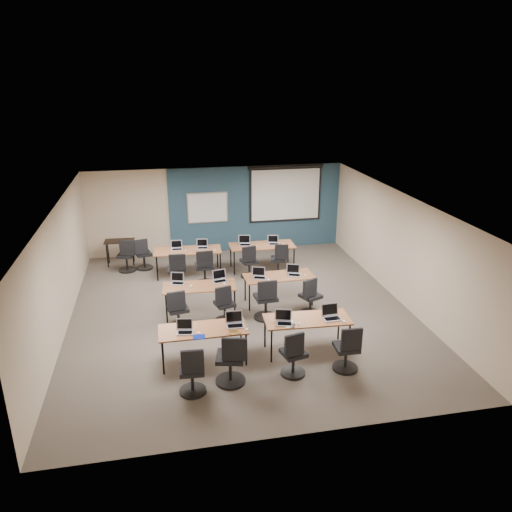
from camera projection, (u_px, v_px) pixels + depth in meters
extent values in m
cube|color=#6B6354|center=(241.00, 311.00, 12.04)|extent=(8.00, 9.00, 0.02)
cube|color=white|center=(240.00, 202.00, 11.11)|extent=(8.00, 9.00, 0.02)
cube|color=beige|center=(217.00, 210.00, 15.72)|extent=(8.00, 0.04, 2.70)
cube|color=beige|center=(291.00, 362.00, 7.44)|extent=(8.00, 0.04, 2.70)
cube|color=beige|center=(60.00, 271.00, 10.84)|extent=(0.04, 9.00, 2.70)
cube|color=beige|center=(400.00, 248.00, 12.31)|extent=(0.04, 9.00, 2.70)
cube|color=#3D5977|center=(256.00, 208.00, 15.92)|extent=(5.50, 0.04, 2.70)
cube|color=#B5B5B5|center=(208.00, 208.00, 15.56)|extent=(1.28, 0.02, 0.98)
cube|color=white|center=(208.00, 208.00, 15.56)|extent=(1.20, 0.02, 0.90)
cube|color=black|center=(285.00, 193.00, 15.88)|extent=(2.32, 0.03, 1.82)
cube|color=white|center=(286.00, 195.00, 15.89)|extent=(2.20, 0.02, 1.62)
cylinder|color=black|center=(286.00, 167.00, 15.59)|extent=(2.40, 0.10, 0.10)
cube|color=#9E6330|center=(203.00, 329.00, 9.70)|extent=(1.72, 0.72, 0.03)
cylinder|color=black|center=(163.00, 358.00, 9.41)|extent=(0.04, 0.04, 0.70)
cylinder|color=black|center=(246.00, 349.00, 9.70)|extent=(0.04, 0.04, 0.70)
cylinder|color=black|center=(162.00, 342.00, 9.96)|extent=(0.04, 0.04, 0.70)
cylinder|color=black|center=(241.00, 335.00, 10.25)|extent=(0.04, 0.04, 0.70)
cube|color=#99632A|center=(307.00, 319.00, 10.10)|extent=(1.74, 0.72, 0.03)
cylinder|color=black|center=(271.00, 347.00, 9.80)|extent=(0.04, 0.04, 0.70)
cylinder|color=black|center=(349.00, 339.00, 10.10)|extent=(0.04, 0.04, 0.70)
cylinder|color=black|center=(265.00, 332.00, 10.36)|extent=(0.04, 0.04, 0.70)
cylinder|color=black|center=(339.00, 325.00, 10.66)|extent=(0.04, 0.04, 0.70)
cube|color=brown|center=(199.00, 286.00, 11.66)|extent=(1.70, 0.71, 0.03)
cylinder|color=black|center=(167.00, 309.00, 11.37)|extent=(0.04, 0.04, 0.70)
cylinder|color=black|center=(235.00, 303.00, 11.66)|extent=(0.04, 0.04, 0.70)
cylinder|color=black|center=(166.00, 298.00, 11.91)|extent=(0.04, 0.04, 0.70)
cylinder|color=black|center=(231.00, 293.00, 12.20)|extent=(0.04, 0.04, 0.70)
cube|color=olive|center=(279.00, 276.00, 12.24)|extent=(1.70, 0.71, 0.03)
cylinder|color=black|center=(249.00, 297.00, 11.95)|extent=(0.04, 0.04, 0.70)
cylinder|color=black|center=(313.00, 292.00, 12.24)|extent=(0.04, 0.04, 0.70)
cylinder|color=black|center=(245.00, 288.00, 12.49)|extent=(0.04, 0.04, 0.70)
cylinder|color=black|center=(306.00, 283.00, 12.78)|extent=(0.04, 0.04, 0.70)
cube|color=#A3753D|center=(188.00, 250.00, 14.02)|extent=(1.87, 0.78, 0.03)
cylinder|color=black|center=(157.00, 269.00, 13.69)|extent=(0.04, 0.04, 0.70)
cylinder|color=black|center=(220.00, 264.00, 14.01)|extent=(0.04, 0.04, 0.70)
cylinder|color=black|center=(157.00, 261.00, 14.29)|extent=(0.04, 0.04, 0.70)
cylinder|color=black|center=(218.00, 256.00, 14.62)|extent=(0.04, 0.04, 0.70)
cube|color=olive|center=(262.00, 245.00, 14.42)|extent=(1.87, 0.78, 0.03)
cylinder|color=black|center=(234.00, 263.00, 14.09)|extent=(0.04, 0.04, 0.70)
cylinder|color=black|center=(294.00, 259.00, 14.41)|extent=(0.04, 0.04, 0.70)
cylinder|color=black|center=(231.00, 256.00, 14.69)|extent=(0.04, 0.04, 0.70)
cylinder|color=black|center=(288.00, 252.00, 15.01)|extent=(0.04, 0.04, 0.70)
cube|color=#ABABB8|center=(185.00, 333.00, 9.54)|extent=(0.31, 0.23, 0.02)
cube|color=black|center=(185.00, 332.00, 9.51)|extent=(0.26, 0.13, 0.00)
cube|color=#ABABB8|center=(184.00, 324.00, 9.61)|extent=(0.31, 0.06, 0.22)
cube|color=black|center=(184.00, 324.00, 9.60)|extent=(0.27, 0.04, 0.18)
ellipsoid|color=white|center=(199.00, 333.00, 9.52)|extent=(0.06, 0.10, 0.03)
cylinder|color=black|center=(193.00, 391.00, 8.98)|extent=(0.49, 0.49, 0.05)
cylinder|color=black|center=(192.00, 382.00, 8.92)|extent=(0.06, 0.06, 0.43)
cube|color=black|center=(192.00, 369.00, 8.83)|extent=(0.43, 0.43, 0.08)
cube|color=black|center=(193.00, 362.00, 8.55)|extent=(0.39, 0.06, 0.44)
cube|color=#ACABB4|center=(235.00, 326.00, 9.79)|extent=(0.35, 0.25, 0.02)
cube|color=black|center=(235.00, 326.00, 9.77)|extent=(0.29, 0.15, 0.00)
cube|color=#ACABB4|center=(234.00, 317.00, 9.87)|extent=(0.35, 0.06, 0.24)
cube|color=black|center=(234.00, 317.00, 9.86)|extent=(0.30, 0.05, 0.20)
ellipsoid|color=white|center=(247.00, 329.00, 9.65)|extent=(0.08, 0.10, 0.03)
cylinder|color=black|center=(231.00, 381.00, 9.28)|extent=(0.56, 0.56, 0.05)
cylinder|color=black|center=(230.00, 370.00, 9.20)|extent=(0.06, 0.06, 0.50)
cube|color=black|center=(230.00, 357.00, 9.10)|extent=(0.50, 0.50, 0.08)
cube|color=black|center=(235.00, 349.00, 8.81)|extent=(0.46, 0.06, 0.44)
cube|color=#BABABC|center=(285.00, 324.00, 9.87)|extent=(0.34, 0.25, 0.02)
cube|color=black|center=(285.00, 324.00, 9.85)|extent=(0.29, 0.14, 0.00)
cube|color=#BABABC|center=(283.00, 315.00, 9.95)|extent=(0.34, 0.06, 0.23)
cube|color=black|center=(283.00, 315.00, 9.94)|extent=(0.30, 0.04, 0.19)
ellipsoid|color=white|center=(299.00, 323.00, 9.88)|extent=(0.08, 0.10, 0.03)
cylinder|color=black|center=(293.00, 373.00, 9.52)|extent=(0.48, 0.48, 0.05)
cylinder|color=black|center=(293.00, 364.00, 9.46)|extent=(0.06, 0.06, 0.42)
cube|color=black|center=(293.00, 353.00, 9.37)|extent=(0.42, 0.42, 0.08)
cube|color=black|center=(294.00, 345.00, 9.09)|extent=(0.38, 0.06, 0.44)
cube|color=#AEAEAE|center=(332.00, 319.00, 10.08)|extent=(0.36, 0.26, 0.02)
cube|color=black|center=(332.00, 318.00, 10.05)|extent=(0.31, 0.15, 0.00)
cube|color=#AEAEAE|center=(330.00, 309.00, 10.16)|extent=(0.36, 0.07, 0.25)
cube|color=black|center=(330.00, 310.00, 10.15)|extent=(0.32, 0.05, 0.20)
ellipsoid|color=white|center=(344.00, 321.00, 9.97)|extent=(0.09, 0.12, 0.04)
cylinder|color=black|center=(345.00, 368.00, 9.69)|extent=(0.50, 0.50, 0.05)
cylinder|color=black|center=(346.00, 359.00, 9.62)|extent=(0.06, 0.06, 0.44)
cube|color=black|center=(346.00, 347.00, 9.53)|extent=(0.44, 0.44, 0.08)
cube|color=black|center=(352.00, 339.00, 9.25)|extent=(0.40, 0.06, 0.44)
cube|color=silver|center=(178.00, 283.00, 11.77)|extent=(0.31, 0.23, 0.02)
cube|color=black|center=(178.00, 283.00, 11.74)|extent=(0.26, 0.13, 0.00)
cube|color=silver|center=(177.00, 277.00, 11.84)|extent=(0.31, 0.06, 0.22)
cube|color=black|center=(177.00, 277.00, 11.83)|extent=(0.27, 0.04, 0.18)
ellipsoid|color=white|center=(191.00, 286.00, 11.63)|extent=(0.08, 0.10, 0.03)
cylinder|color=black|center=(179.00, 327.00, 11.26)|extent=(0.49, 0.49, 0.05)
cylinder|color=black|center=(179.00, 319.00, 11.19)|extent=(0.06, 0.06, 0.43)
cube|color=black|center=(178.00, 309.00, 11.10)|extent=(0.43, 0.43, 0.08)
cube|color=black|center=(176.00, 301.00, 10.82)|extent=(0.40, 0.06, 0.44)
cube|color=silver|center=(220.00, 281.00, 11.89)|extent=(0.33, 0.24, 0.02)
cube|color=black|center=(220.00, 281.00, 11.86)|extent=(0.28, 0.14, 0.00)
cube|color=silver|center=(219.00, 274.00, 11.96)|extent=(0.33, 0.06, 0.23)
cube|color=black|center=(219.00, 274.00, 11.95)|extent=(0.29, 0.04, 0.19)
ellipsoid|color=white|center=(225.00, 284.00, 11.74)|extent=(0.06, 0.09, 0.03)
cylinder|color=black|center=(225.00, 320.00, 11.54)|extent=(0.46, 0.46, 0.05)
cylinder|color=black|center=(225.00, 313.00, 11.48)|extent=(0.06, 0.06, 0.41)
cube|color=black|center=(225.00, 304.00, 11.40)|extent=(0.41, 0.41, 0.08)
cube|color=black|center=(223.00, 296.00, 11.13)|extent=(0.37, 0.06, 0.44)
cube|color=silver|center=(260.00, 278.00, 12.08)|extent=(0.32, 0.23, 0.02)
cube|color=black|center=(260.00, 278.00, 12.06)|extent=(0.27, 0.13, 0.00)
cube|color=silver|center=(259.00, 271.00, 12.16)|extent=(0.32, 0.06, 0.22)
cube|color=black|center=(259.00, 271.00, 12.15)|extent=(0.28, 0.04, 0.18)
ellipsoid|color=white|center=(268.00, 280.00, 11.98)|extent=(0.09, 0.12, 0.04)
cylinder|color=black|center=(266.00, 317.00, 11.71)|extent=(0.55, 0.55, 0.05)
cylinder|color=black|center=(266.00, 308.00, 11.63)|extent=(0.06, 0.06, 0.49)
cube|color=black|center=(266.00, 297.00, 11.53)|extent=(0.49, 0.49, 0.08)
cube|color=black|center=(267.00, 290.00, 11.23)|extent=(0.45, 0.06, 0.44)
cube|color=silver|center=(294.00, 275.00, 12.24)|extent=(0.33, 0.24, 0.02)
cube|color=black|center=(295.00, 275.00, 12.22)|extent=(0.28, 0.14, 0.00)
cube|color=silver|center=(293.00, 269.00, 12.32)|extent=(0.33, 0.06, 0.22)
cube|color=black|center=(293.00, 269.00, 12.31)|extent=(0.29, 0.04, 0.18)
ellipsoid|color=white|center=(305.00, 275.00, 12.25)|extent=(0.07, 0.10, 0.03)
cylinder|color=black|center=(310.00, 313.00, 11.90)|extent=(0.48, 0.48, 0.05)
cylinder|color=black|center=(310.00, 306.00, 11.84)|extent=(0.06, 0.06, 0.43)
cube|color=black|center=(311.00, 296.00, 11.75)|extent=(0.43, 0.43, 0.08)
cube|color=black|center=(310.00, 288.00, 11.48)|extent=(0.39, 0.06, 0.44)
cube|color=silver|center=(177.00, 249.00, 14.03)|extent=(0.31, 0.23, 0.02)
cube|color=black|center=(177.00, 249.00, 14.00)|extent=(0.27, 0.13, 0.00)
cube|color=silver|center=(176.00, 244.00, 14.10)|extent=(0.31, 0.06, 0.22)
cube|color=black|center=(176.00, 244.00, 14.09)|extent=(0.28, 0.04, 0.18)
ellipsoid|color=white|center=(186.00, 251.00, 13.94)|extent=(0.08, 0.10, 0.03)
cylinder|color=black|center=(178.00, 286.00, 13.40)|extent=(0.53, 0.53, 0.05)
cylinder|color=black|center=(177.00, 279.00, 13.33)|extent=(0.06, 0.06, 0.47)
cube|color=black|center=(177.00, 269.00, 13.23)|extent=(0.47, 0.47, 0.08)
cube|color=black|center=(177.00, 262.00, 12.94)|extent=(0.43, 0.06, 0.44)
cube|color=#BDBDBD|center=(203.00, 248.00, 14.14)|extent=(0.31, 0.23, 0.02)
cube|color=black|center=(203.00, 248.00, 14.12)|extent=(0.27, 0.13, 0.00)
cube|color=#BDBDBD|center=(202.00, 243.00, 14.22)|extent=(0.31, 0.06, 0.22)
cube|color=black|center=(202.00, 243.00, 14.21)|extent=(0.27, 0.04, 0.18)
ellipsoid|color=white|center=(214.00, 250.00, 13.97)|extent=(0.06, 0.10, 0.03)
cylinder|color=black|center=(205.00, 283.00, 13.59)|extent=(0.55, 0.55, 0.05)
cylinder|color=black|center=(205.00, 276.00, 13.52)|extent=(0.06, 0.06, 0.48)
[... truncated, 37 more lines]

